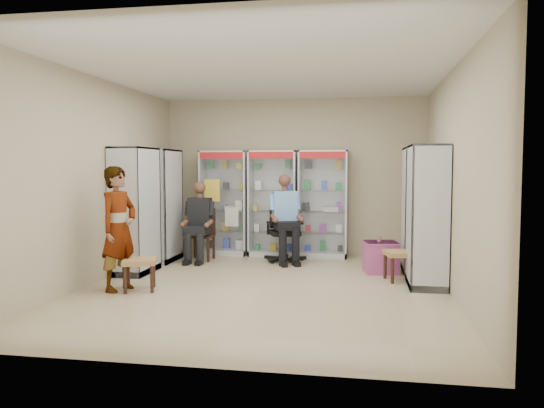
% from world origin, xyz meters
% --- Properties ---
extents(floor, '(6.00, 6.00, 0.00)m').
position_xyz_m(floor, '(0.00, 0.00, 0.00)').
color(floor, tan).
rests_on(floor, ground).
extents(room_shell, '(5.02, 6.02, 3.01)m').
position_xyz_m(room_shell, '(0.00, 0.00, 1.97)').
color(room_shell, tan).
rests_on(room_shell, ground).
extents(cabinet_back_left, '(0.90, 0.50, 2.00)m').
position_xyz_m(cabinet_back_left, '(-1.30, 2.73, 1.00)').
color(cabinet_back_left, '#B9BCC1').
rests_on(cabinet_back_left, floor).
extents(cabinet_back_mid, '(0.90, 0.50, 2.00)m').
position_xyz_m(cabinet_back_mid, '(-0.35, 2.73, 1.00)').
color(cabinet_back_mid, '#A8A9AF').
rests_on(cabinet_back_mid, floor).
extents(cabinet_back_right, '(0.90, 0.50, 2.00)m').
position_xyz_m(cabinet_back_right, '(0.60, 2.73, 1.00)').
color(cabinet_back_right, '#9FA1A5').
rests_on(cabinet_back_right, floor).
extents(cabinet_right_far, '(0.90, 0.50, 2.00)m').
position_xyz_m(cabinet_right_far, '(2.23, 1.60, 1.00)').
color(cabinet_right_far, '#ACAFB3').
rests_on(cabinet_right_far, floor).
extents(cabinet_right_near, '(0.90, 0.50, 2.00)m').
position_xyz_m(cabinet_right_near, '(2.23, 0.50, 1.00)').
color(cabinet_right_near, '#A0A4A7').
rests_on(cabinet_right_near, floor).
extents(cabinet_left_far, '(0.90, 0.50, 2.00)m').
position_xyz_m(cabinet_left_far, '(-2.23, 1.80, 1.00)').
color(cabinet_left_far, '#B1B3B8').
rests_on(cabinet_left_far, floor).
extents(cabinet_left_near, '(0.90, 0.50, 2.00)m').
position_xyz_m(cabinet_left_near, '(-2.23, 0.70, 1.00)').
color(cabinet_left_near, '#ADB0B4').
rests_on(cabinet_left_near, floor).
extents(wooden_chair, '(0.42, 0.42, 0.94)m').
position_xyz_m(wooden_chair, '(-1.55, 2.00, 0.47)').
color(wooden_chair, black).
rests_on(wooden_chair, floor).
extents(seated_customer, '(0.44, 0.60, 1.34)m').
position_xyz_m(seated_customer, '(-1.55, 1.95, 0.67)').
color(seated_customer, black).
rests_on(seated_customer, floor).
extents(office_chair, '(0.81, 0.81, 1.15)m').
position_xyz_m(office_chair, '(-0.04, 2.16, 0.58)').
color(office_chair, black).
rests_on(office_chair, floor).
extents(seated_shopkeeper, '(0.69, 0.80, 1.47)m').
position_xyz_m(seated_shopkeeper, '(-0.04, 2.11, 0.73)').
color(seated_shopkeeper, '#609DBF').
rests_on(seated_shopkeeper, floor).
extents(pink_trunk, '(0.59, 0.58, 0.50)m').
position_xyz_m(pink_trunk, '(1.63, 1.39, 0.25)').
color(pink_trunk, '#9E3F67').
rests_on(pink_trunk, floor).
extents(tea_glass, '(0.07, 0.07, 0.11)m').
position_xyz_m(tea_glass, '(1.61, 1.41, 0.55)').
color(tea_glass, '#561607').
rests_on(tea_glass, pink_trunk).
extents(woven_stool_a, '(0.54, 0.54, 0.45)m').
position_xyz_m(woven_stool_a, '(1.90, 0.81, 0.22)').
color(woven_stool_a, '#B1864A').
rests_on(woven_stool_a, floor).
extents(woven_stool_b, '(0.55, 0.55, 0.44)m').
position_xyz_m(woven_stool_b, '(-1.66, -0.44, 0.22)').
color(woven_stool_b, '#9C6A42').
rests_on(woven_stool_b, floor).
extents(standing_man, '(0.56, 0.71, 1.70)m').
position_xyz_m(standing_man, '(-1.95, -0.46, 0.85)').
color(standing_man, gray).
rests_on(standing_man, floor).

